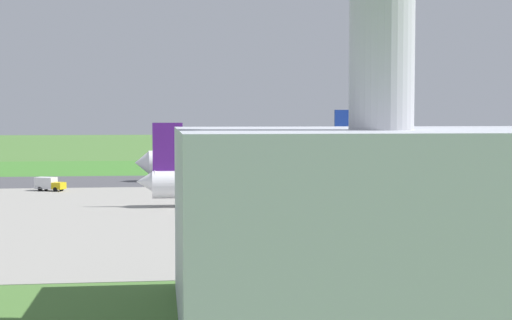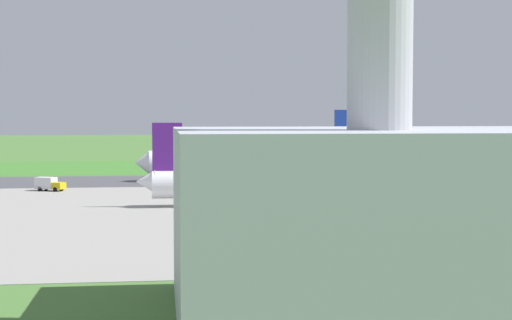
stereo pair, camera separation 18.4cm
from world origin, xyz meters
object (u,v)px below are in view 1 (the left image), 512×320
(no_stopping_sign, at_px, (294,163))
(airliner_main, at_px, (258,161))
(airliner_parked_mid, at_px, (278,183))
(service_truck_baggage, at_px, (49,184))
(service_truck_fuel, at_px, (435,184))
(traffic_cone_orange, at_px, (281,168))

(no_stopping_sign, bearing_deg, airliner_main, 68.40)
(airliner_main, relative_size, no_stopping_sign, 22.25)
(airliner_parked_mid, relative_size, service_truck_baggage, 7.41)
(airliner_main, relative_size, airliner_parked_mid, 1.18)
(no_stopping_sign, bearing_deg, service_truck_fuel, 103.59)
(airliner_main, bearing_deg, no_stopping_sign, -111.60)
(airliner_parked_mid, relative_size, traffic_cone_orange, 83.50)
(service_truck_fuel, bearing_deg, no_stopping_sign, -76.41)
(no_stopping_sign, bearing_deg, traffic_cone_orange, 30.26)
(airliner_main, height_order, no_stopping_sign, airliner_main)
(airliner_main, bearing_deg, traffic_cone_orange, -107.34)
(no_stopping_sign, height_order, traffic_cone_orange, no_stopping_sign)
(airliner_main, distance_m, service_truck_fuel, 43.12)
(traffic_cone_orange, bearing_deg, service_truck_fuel, 107.09)
(airliner_parked_mid, bearing_deg, service_truck_baggage, -35.84)
(service_truck_baggage, xyz_separation_m, traffic_cone_orange, (-53.77, -55.07, -1.13))
(airliner_parked_mid, bearing_deg, no_stopping_sign, -101.32)
(airliner_main, xyz_separation_m, service_truck_fuel, (-30.53, 30.31, -2.95))
(traffic_cone_orange, bearing_deg, airliner_parked_mid, 80.84)
(airliner_main, xyz_separation_m, airliner_parked_mid, (2.87, 49.90, -0.68))
(airliner_main, relative_size, traffic_cone_orange, 98.44)
(airliner_main, relative_size, service_truck_fuel, 8.81)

